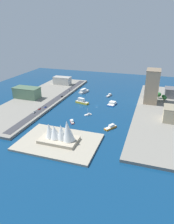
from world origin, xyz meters
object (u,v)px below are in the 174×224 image
at_px(office_block_beige, 172,114).
at_px(pickup_red, 39,109).
at_px(traffic_light_waterfront, 72,88).
at_px(ferry_white_commuter, 84,91).
at_px(opera_landmark, 60,134).
at_px(sedan_silver, 34,112).
at_px(apartment_midrise_tan, 152,86).
at_px(water_taxi_orange, 111,127).
at_px(yacht_sleek_gray, 109,95).
at_px(suv_black, 62,96).
at_px(ferry_yellow_fast, 82,102).
at_px(tugboat_red, 72,121).
at_px(catamaran_blue, 112,103).
at_px(sailboat_small_white, 88,114).
at_px(terminal_long_green, 27,93).
at_px(hotel_broad_white, 62,80).
at_px(hatchback_blue, 45,107).
at_px(van_white, 69,90).

relative_size(office_block_beige, pickup_red, 4.94).
bearing_deg(traffic_light_waterfront, ferry_white_commuter, -165.07).
bearing_deg(opera_landmark, sedan_silver, -40.44).
bearing_deg(apartment_midrise_tan, ferry_white_commuter, -10.37).
bearing_deg(water_taxi_orange, yacht_sleek_gray, -76.32).
bearing_deg(office_block_beige, suv_black, -13.47).
bearing_deg(suv_black, office_block_beige, 166.53).
relative_size(apartment_midrise_tan, suv_black, 10.61).
bearing_deg(water_taxi_orange, apartment_midrise_tan, -111.51).
relative_size(ferry_yellow_fast, tugboat_red, 1.87).
distance_m(ferry_yellow_fast, water_taxi_orange, 85.72).
relative_size(catamaran_blue, office_block_beige, 0.76).
distance_m(office_block_beige, opera_landmark, 131.31).
height_order(ferry_white_commuter, catamaran_blue, ferry_white_commuter).
height_order(office_block_beige, apartment_midrise_tan, apartment_midrise_tan).
bearing_deg(tugboat_red, ferry_white_commuter, -77.56).
relative_size(catamaran_blue, apartment_midrise_tan, 0.38).
xyz_separation_m(ferry_yellow_fast, sedan_silver, (42.58, 58.70, 0.91)).
height_order(catamaran_blue, office_block_beige, office_block_beige).
distance_m(ferry_yellow_fast, tugboat_red, 64.28).
xyz_separation_m(ferry_yellow_fast, office_block_beige, (-119.75, 27.59, 8.28)).
relative_size(sailboat_small_white, pickup_red, 2.00).
bearing_deg(ferry_white_commuter, yacht_sleek_gray, 173.05).
xyz_separation_m(yacht_sleek_gray, water_taxi_orange, (-26.42, 108.54, 0.16)).
distance_m(sailboat_small_white, traffic_light_waterfront, 99.44).
bearing_deg(tugboat_red, sedan_silver, -5.07).
height_order(ferry_white_commuter, ferry_yellow_fast, ferry_yellow_fast).
bearing_deg(ferry_yellow_fast, ferry_white_commuter, -73.72).
distance_m(sailboat_small_white, opera_landmark, 72.94).
bearing_deg(terminal_long_green, hotel_broad_white, -100.99).
distance_m(water_taxi_orange, pickup_red, 100.95).
height_order(yacht_sleek_gray, suv_black, suv_black).
xyz_separation_m(ferry_yellow_fast, tugboat_red, (-10.45, 63.40, -1.59)).
bearing_deg(hatchback_blue, catamaran_blue, -150.06).
distance_m(suv_black, hatchback_blue, 47.82).
bearing_deg(ferry_yellow_fast, hatchback_blue, 44.69).
xyz_separation_m(tugboat_red, apartment_midrise_tan, (-83.28, -93.23, 24.97)).
bearing_deg(traffic_light_waterfront, water_taxi_orange, 129.88).
bearing_deg(hotel_broad_white, water_taxi_orange, 130.92).
relative_size(catamaran_blue, water_taxi_orange, 1.09).
relative_size(office_block_beige, hatchback_blue, 5.41).
distance_m(ferry_yellow_fast, van_white, 57.69).
bearing_deg(catamaran_blue, pickup_red, 32.70).
distance_m(pickup_red, hatchback_blue, 9.14).
distance_m(water_taxi_orange, sedan_silver, 99.37).
height_order(catamaran_blue, sailboat_small_white, sailboat_small_white).
height_order(catamaran_blue, hotel_broad_white, hotel_broad_white).
xyz_separation_m(terminal_long_green, suv_black, (-48.10, -20.28, -7.18)).
bearing_deg(hotel_broad_white, office_block_beige, 150.44).
xyz_separation_m(yacht_sleek_gray, sedan_silver, (72.76, 102.88, 2.31)).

